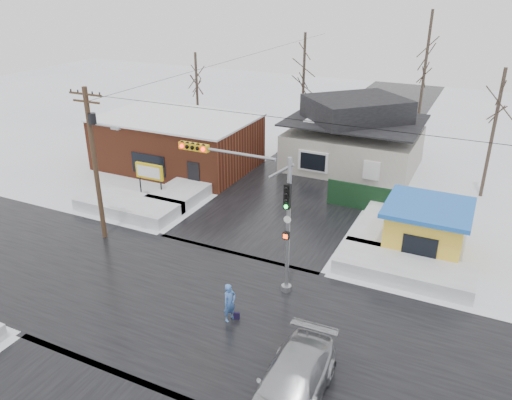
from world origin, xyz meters
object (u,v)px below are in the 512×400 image
at_px(utility_pole, 95,157).
at_px(marquee_sign, 149,173).
at_px(pedestrian, 230,303).
at_px(car, 292,385).
at_px(kiosk, 426,228).
at_px(traffic_signal, 258,202).

distance_m(utility_pole, marquee_sign, 6.87).
xyz_separation_m(pedestrian, car, (4.31, -3.27, -0.12)).
distance_m(marquee_sign, kiosk, 18.51).
distance_m(traffic_signal, car, 8.72).
bearing_deg(car, marquee_sign, 138.80).
relative_size(marquee_sign, car, 0.46).
distance_m(utility_pole, car, 16.97).
height_order(traffic_signal, utility_pole, utility_pole).
bearing_deg(kiosk, marquee_sign, -178.45).
relative_size(utility_pole, marquee_sign, 3.53).
bearing_deg(traffic_signal, car, -55.52).
bearing_deg(car, utility_pole, 152.75).
xyz_separation_m(traffic_signal, car, (4.47, -6.50, -3.73)).
distance_m(kiosk, pedestrian, 12.38).
height_order(traffic_signal, marquee_sign, traffic_signal).
relative_size(marquee_sign, pedestrian, 1.37).
distance_m(marquee_sign, car, 20.59).
height_order(utility_pole, pedestrian, utility_pole).
bearing_deg(utility_pole, traffic_signal, -2.95).
distance_m(traffic_signal, pedestrian, 4.85).
relative_size(marquee_sign, kiosk, 0.55).
relative_size(traffic_signal, car, 1.25).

